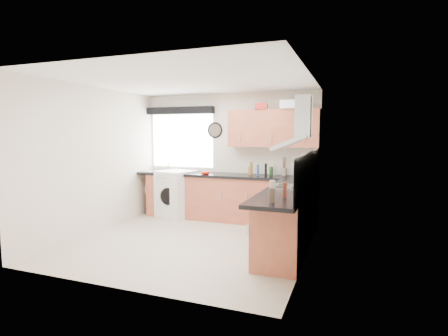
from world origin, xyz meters
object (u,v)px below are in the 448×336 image
at_px(upper_cabinets, 273,128).
at_px(washing_machine, 176,194).
at_px(oven, 289,219).
at_px(extractor_hood, 298,129).

bearing_deg(upper_cabinets, washing_machine, -173.42).
bearing_deg(washing_machine, oven, -7.23).
xyz_separation_m(oven, extractor_hood, (0.10, -0.00, 1.34)).
height_order(upper_cabinets, washing_machine, upper_cabinets).
bearing_deg(oven, upper_cabinets, 112.54).
bearing_deg(oven, extractor_hood, -0.00).
distance_m(oven, upper_cabinets, 1.99).
relative_size(oven, washing_machine, 0.90).
xyz_separation_m(oven, washing_machine, (-2.50, 1.10, 0.05)).
distance_m(extractor_hood, upper_cabinets, 1.48).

